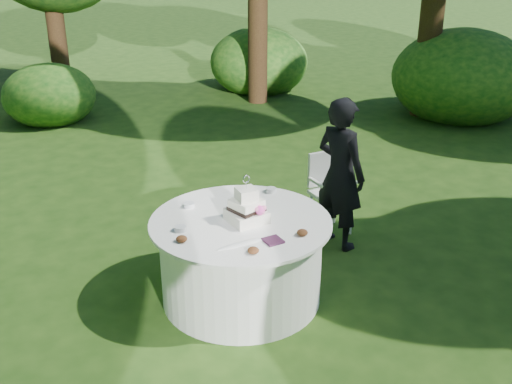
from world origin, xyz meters
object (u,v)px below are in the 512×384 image
(guest, at_px, (340,174))
(table, at_px, (241,259))
(chair, at_px, (328,186))
(napkins, at_px, (273,241))
(cake, at_px, (247,209))

(guest, relative_size, table, 1.01)
(table, distance_m, chair, 1.65)
(napkins, distance_m, chair, 1.89)
(chair, bearing_deg, guest, -108.72)
(napkins, bearing_deg, guest, 33.91)
(guest, bearing_deg, napkins, 110.56)
(guest, xyz_separation_m, cake, (-1.31, -0.45, 0.09))
(napkins, height_order, chair, chair)
(chair, bearing_deg, cake, -150.78)
(table, height_order, cake, cake)
(guest, height_order, table, guest)
(napkins, height_order, table, napkins)
(cake, distance_m, chair, 1.68)
(guest, distance_m, chair, 0.46)
(guest, height_order, cake, guest)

